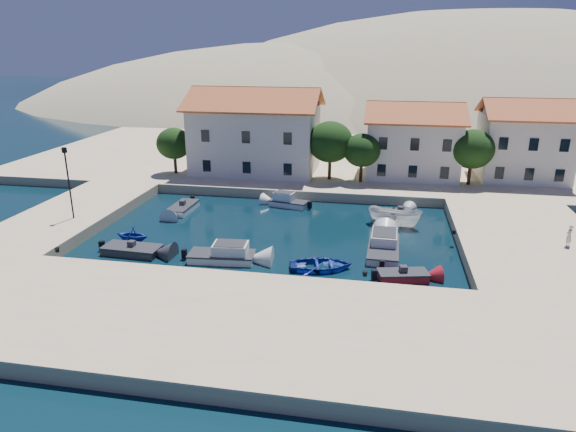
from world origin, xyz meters
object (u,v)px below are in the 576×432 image
object	(u,v)px
lamppost	(68,176)
rowboat_south	(321,269)
cabin_cruiser_south	(222,255)
building_right	(524,138)
boat_east	(394,226)
building_mid	(413,139)
cabin_cruiser_east	(384,247)
building_left	(256,129)
pedestrian	(569,236)

from	to	relation	value
lamppost	rowboat_south	xyz separation A→B (m)	(22.30, -4.48, -4.75)
cabin_cruiser_south	lamppost	bearing A→B (deg)	158.75
building_right	boat_east	xyz separation A→B (m)	(-13.93, -16.12, -5.47)
building_mid	boat_east	world-z (taller)	building_mid
building_right	cabin_cruiser_east	world-z (taller)	building_right
building_mid	building_right	size ratio (longest dim) A/B	1.11
building_right	cabin_cruiser_east	bearing A→B (deg)	-123.28
building_mid	lamppost	bearing A→B (deg)	-144.55
building_left	boat_east	bearing A→B (deg)	-41.30
building_left	rowboat_south	world-z (taller)	building_left
building_right	lamppost	xyz separation A→B (m)	(-41.50, -22.00, -0.72)
building_left	building_right	xyz separation A→B (m)	(30.00, 2.00, -0.46)
building_left	boat_east	xyz separation A→B (m)	(16.07, -14.12, -5.94)
building_left	rowboat_south	xyz separation A→B (m)	(10.80, -24.48, -5.94)
building_left	rowboat_south	bearing A→B (deg)	-66.19
building_left	boat_east	size ratio (longest dim) A/B	3.03
building_left	cabin_cruiser_south	world-z (taller)	building_left
cabin_cruiser_east	pedestrian	xyz separation A→B (m)	(13.56, 1.39, 1.37)
rowboat_south	building_right	bearing A→B (deg)	-48.61
building_mid	pedestrian	bearing A→B (deg)	-61.97
lamppost	building_right	bearing A→B (deg)	27.93
cabin_cruiser_south	cabin_cruiser_east	bearing A→B (deg)	12.63
cabin_cruiser_south	boat_east	xyz separation A→B (m)	(12.77, 10.21, -0.48)
rowboat_south	cabin_cruiser_east	xyz separation A→B (m)	(4.39, 3.90, 0.48)
lamppost	building_left	bearing A→B (deg)	60.10
rowboat_south	cabin_cruiser_south	bearing A→B (deg)	76.26
cabin_cruiser_south	building_right	bearing A→B (deg)	39.67
rowboat_south	pedestrian	size ratio (longest dim) A/B	2.67
building_mid	pedestrian	size ratio (longest dim) A/B	6.19
building_mid	rowboat_south	bearing A→B (deg)	-105.78
building_right	boat_east	bearing A→B (deg)	-130.82
rowboat_south	boat_east	distance (m)	11.62
building_left	building_mid	distance (m)	18.04
building_mid	pedestrian	world-z (taller)	building_mid
boat_east	building_left	bearing A→B (deg)	64.60
lamppost	rowboat_south	bearing A→B (deg)	-11.35
cabin_cruiser_east	building_left	bearing A→B (deg)	37.83
rowboat_south	pedestrian	xyz separation A→B (m)	(17.95, 5.29, 1.85)
lamppost	cabin_cruiser_south	size ratio (longest dim) A/B	1.23
cabin_cruiser_east	boat_east	world-z (taller)	cabin_cruiser_east
building_right	rowboat_south	size ratio (longest dim) A/B	2.09
building_left	boat_east	world-z (taller)	building_left
boat_east	rowboat_south	bearing A→B (deg)	168.91
cabin_cruiser_east	boat_east	distance (m)	6.53
building_mid	cabin_cruiser_south	bearing A→B (deg)	-120.12
boat_east	pedestrian	distance (m)	13.77
cabin_cruiser_south	pedestrian	size ratio (longest dim) A/B	3.00
building_mid	boat_east	xyz separation A→B (m)	(-1.93, -15.12, -5.22)
cabin_cruiser_south	boat_east	bearing A→B (deg)	33.71
building_left	rowboat_south	size ratio (longest dim) A/B	3.24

